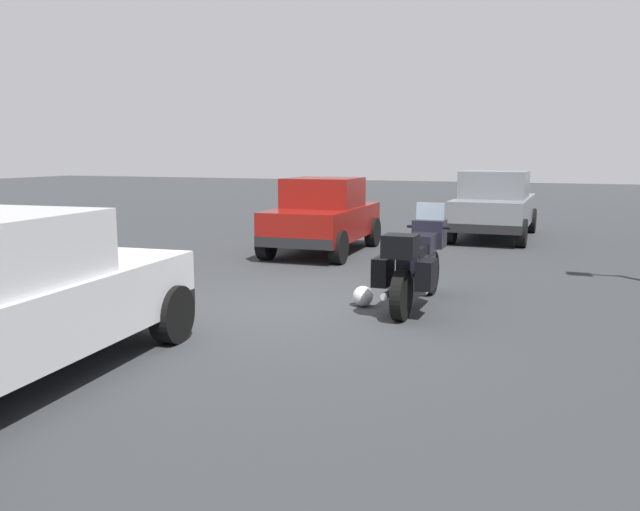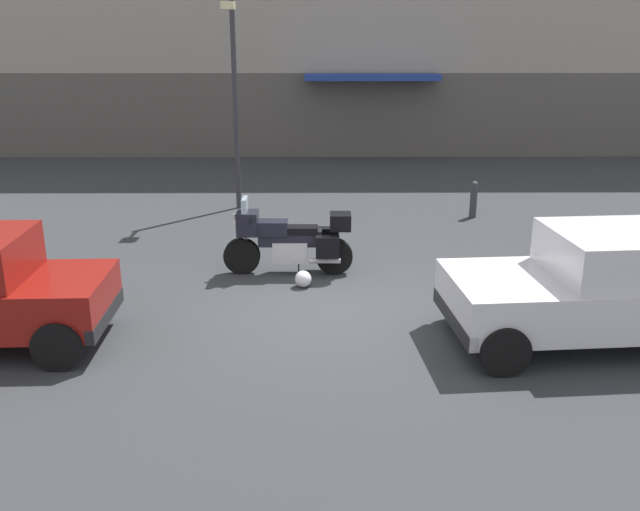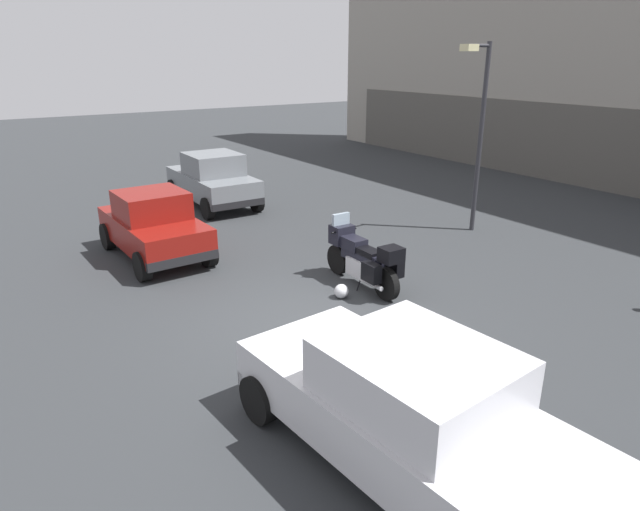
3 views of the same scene
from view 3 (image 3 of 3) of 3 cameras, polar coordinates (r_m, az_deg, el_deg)
The scene contains 7 objects.
ground_plane at distance 9.80m, azimuth -0.64°, elevation -6.95°, with size 80.00×80.00×0.00m, color #2D3033.
motorcycle at distance 11.08m, azimuth 4.42°, elevation -0.24°, with size 2.26×0.77×1.36m.
helmet at distance 10.71m, azimuth 2.22°, elevation -3.70°, with size 0.28×0.28×0.28m, color silver.
car_hatchback_near at distance 17.58m, azimuth -11.02°, elevation 7.70°, with size 3.90×1.83×1.64m.
car_sedan_far at distance 6.33m, azimuth 9.56°, elevation -15.59°, with size 4.67×2.22×1.56m.
car_compact_side at distance 13.22m, azimuth -16.80°, elevation 3.00°, with size 3.52×1.80×1.56m.
streetlamp_curbside at distance 14.80m, azimuth 16.04°, elevation 13.26°, with size 0.28×0.94×4.76m.
Camera 3 is at (7.32, -4.77, 4.44)m, focal length 30.97 mm.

